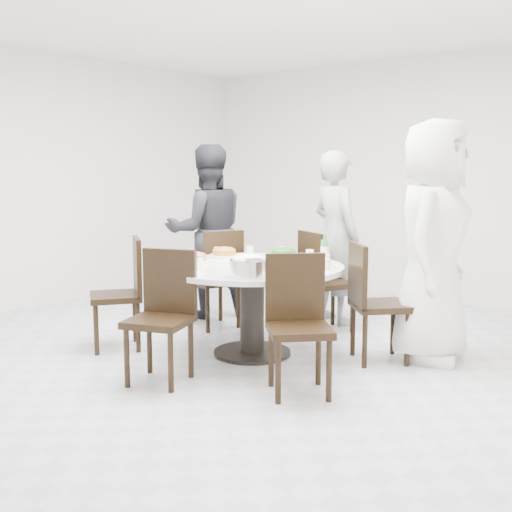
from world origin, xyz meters
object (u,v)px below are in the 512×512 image
Objects in this scene: chair_ne at (380,303)px; chair_se at (299,326)px; beverage_bottle at (325,248)px; rice_bowl at (249,268)px; chair_s at (159,318)px; diner_left at (207,231)px; chair_n at (328,281)px; soup_bowl at (185,263)px; diner_right at (433,241)px; dining_table at (252,310)px; diner_middle at (336,238)px; chair_sw at (115,294)px; chair_nw at (214,278)px.

chair_se is (-0.05, -1.03, 0.00)m from chair_ne.
chair_ne is at bearing -4.23° from beverage_bottle.
rice_bowl is (-0.51, 0.08, 0.34)m from chair_se.
diner_left is (-1.20, 1.74, 0.41)m from chair_s.
chair_s is (-0.10, -2.01, 0.00)m from chair_n.
chair_se is 0.62m from rice_bowl.
beverage_bottle is at bearing 57.72° from soup_bowl.
chair_se is at bearing -64.21° from beverage_bottle.
beverage_bottle is at bearing 69.59° from chair_se.
chair_s is 0.64m from soup_bowl.
diner_right reaches higher than chair_se.
dining_table is at bearing 128.03° from rice_bowl.
diner_middle reaches higher than chair_n.
chair_sw reaches higher than rice_bowl.
soup_bowl is at bearing -122.28° from beverage_bottle.
diner_left is 2.01m from rice_bowl.
chair_sw is 1.82m from beverage_bottle.
chair_nw is 4.07× the size of beverage_bottle.
chair_s is at bearing -104.65° from beverage_bottle.
diner_left is (-1.31, -0.28, 0.41)m from chair_n.
chair_s is 4.07× the size of beverage_bottle.
beverage_bottle reaches higher than chair_se.
diner_right is 1.08× the size of diner_left.
diner_middle is at bearing -43.27° from chair_n.
chair_s is 1.00× the size of chair_se.
diner_middle reaches higher than chair_sw.
chair_ne is at bearing 41.25° from chair_se.
chair_n is 1.55m from rice_bowl.
beverage_bottle reaches higher than dining_table.
diner_left is at bearing 48.22° from diner_middle.
dining_table is at bearing 66.25° from chair_sw.
beverage_bottle is at bearing 76.14° from chair_sw.
chair_ne is (0.90, 0.52, 0.10)m from dining_table.
diner_left is (-1.27, 0.78, 0.51)m from dining_table.
chair_nw is 1.14m from soup_bowl.
chair_nw is at bearing 104.22° from chair_se.
chair_s is at bearing -127.28° from rice_bowl.
rice_bowl is (0.34, -0.43, 0.44)m from dining_table.
diner_middle is (-0.03, 2.36, 0.38)m from chair_s.
beverage_bottle is at bearing 59.08° from dining_table.
diner_right is at bearing 176.06° from diner_middle.
chair_sw is 4.07× the size of beverage_bottle.
chair_n reaches higher than soup_bowl.
diner_right is (2.19, 1.43, 0.48)m from chair_sw.
chair_n reaches higher than rice_bowl.
chair_nw reaches higher than rice_bowl.
chair_se is at bearing 38.20° from chair_sw.
diner_left reaches higher than rice_bowl.
chair_sw is 3.35× the size of soup_bowl.
diner_middle is 0.96× the size of diner_left.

